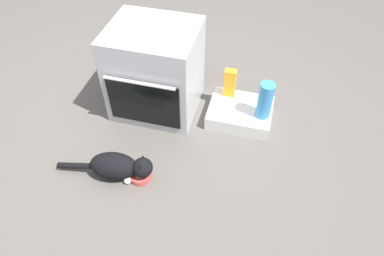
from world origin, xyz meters
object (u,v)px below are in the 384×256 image
Objects in this scene: oven at (155,71)px; water_bottle at (265,101)px; pantry_cabinet at (240,113)px; cat at (119,166)px; juice_carton at (230,83)px; food_bowl at (141,175)px.

oven is 2.35× the size of water_bottle.
pantry_cabinet is 1.62× the size of water_bottle.
juice_carton reaches higher than cat.
pantry_cabinet is 0.72× the size of cat.
juice_carton is 0.34m from water_bottle.
water_bottle is (0.85, -0.03, -0.08)m from oven.
oven is at bearing 99.19° from food_bowl.
pantry_cabinet reaches higher than food_bowl.
juice_carton is at bearing 63.20° from food_bowl.
water_bottle is at bearing -30.27° from juice_carton.
pantry_cabinet is 3.27× the size of food_bowl.
pantry_cabinet is 1.04m from cat.
cat is 2.27× the size of water_bottle.
food_bowl is 0.50× the size of water_bottle.
water_bottle is (0.29, -0.17, 0.03)m from juice_carton.
oven is at bearing 81.13° from cat.
water_bottle is (0.73, 0.70, 0.24)m from food_bowl.
cat is at bearing -132.53° from pantry_cabinet.
pantry_cabinet is at bearing 1.13° from oven.
oven is at bearing -178.87° from pantry_cabinet.
oven is 2.94× the size of juice_carton.
oven is 0.81m from food_bowl.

